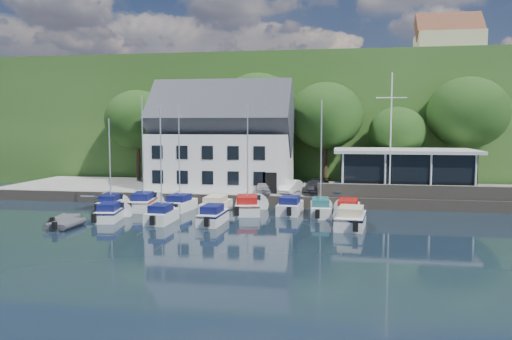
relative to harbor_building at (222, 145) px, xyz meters
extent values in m
plane|color=black|center=(7.00, -16.50, -5.35)|extent=(180.00, 180.00, 0.00)
cube|color=gray|center=(7.00, 1.00, -4.85)|extent=(60.00, 13.00, 1.00)
cube|color=#61594D|center=(7.00, -5.50, -4.85)|extent=(60.00, 0.30, 1.00)
cube|color=#2A4A1B|center=(7.00, 45.50, 2.65)|extent=(160.00, 75.00, 16.00)
cube|color=#5E6A35|center=(15.00, 53.50, 10.80)|extent=(50.00, 30.00, 0.30)
cube|color=#61594D|center=(19.00, -5.10, -3.75)|extent=(18.00, 0.50, 1.20)
imported|color=#ABACB0|center=(4.76, -4.02, -3.80)|extent=(2.08, 3.43, 1.09)
imported|color=silver|center=(7.36, -3.10, -3.75)|extent=(2.13, 3.86, 1.21)
imported|color=#2B2C30|center=(9.81, -3.06, -3.69)|extent=(2.84, 4.85, 1.32)
imported|color=#2B5285|center=(11.88, -3.43, -3.75)|extent=(2.20, 3.75, 1.20)
camera|label=1|loc=(11.76, -49.96, 2.08)|focal=35.00mm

